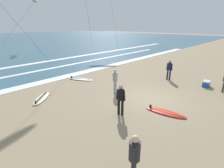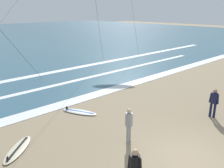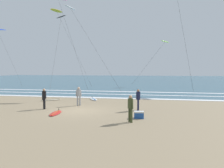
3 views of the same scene
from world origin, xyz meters
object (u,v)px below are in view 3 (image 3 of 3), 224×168
(surfer_left_near, at_px, (138,98))
(surfer_left_far, at_px, (79,94))
(kite_lime_low_near, at_px, (165,42))
(kite_yellow_mid_center, at_px, (57,11))
(surfboard_near_water, at_px, (51,100))
(kite_black_far_right, at_px, (61,17))
(surfboard_right_spare, at_px, (94,99))
(surfer_mid_group, at_px, (44,97))
(cooler_box, at_px, (139,115))
(kite_white_far_left, at_px, (70,8))
(surfer_foreground_main, at_px, (130,106))
(surfboard_foreground_flat, at_px, (56,113))

(surfer_left_near, relative_size, surfer_left_far, 1.00)
(surfer_left_near, distance_m, kite_lime_low_near, 28.90)
(kite_yellow_mid_center, bearing_deg, surfboard_near_water, -67.07)
(kite_lime_low_near, xyz_separation_m, kite_black_far_right, (-18.00, -6.27, 3.99))
(surfboard_right_spare, height_order, kite_lime_low_near, kite_lime_low_near)
(surfer_left_far, distance_m, kite_yellow_mid_center, 29.12)
(surfer_mid_group, relative_size, cooler_box, 2.44)
(surfboard_near_water, bearing_deg, surfer_mid_group, -69.39)
(kite_white_far_left, xyz_separation_m, kite_black_far_right, (-4.56, 7.16, 0.44))
(surfboard_near_water, relative_size, kite_white_far_left, 0.16)
(surfer_foreground_main, bearing_deg, surfer_left_near, 88.84)
(kite_white_far_left, height_order, kite_black_far_right, kite_black_far_right)
(surfer_left_near, bearing_deg, surfboard_near_water, 156.22)
(kite_black_far_right, height_order, cooler_box, kite_black_far_right)
(surfer_left_far, xyz_separation_m, surfer_foreground_main, (5.08, -5.35, 0.00))
(surfer_foreground_main, distance_m, kite_black_far_right, 32.00)
(surfer_left_far, relative_size, cooler_box, 2.44)
(kite_white_far_left, relative_size, kite_black_far_right, 0.96)
(kite_black_far_right, relative_size, cooler_box, 19.14)
(surfer_mid_group, height_order, kite_black_far_right, kite_black_far_right)
(cooler_box, bearing_deg, surfer_left_far, 143.06)
(surfer_left_near, height_order, kite_lime_low_near, kite_lime_low_near)
(surfer_mid_group, relative_size, surfer_left_near, 1.00)
(surfboard_foreground_flat, height_order, kite_black_far_right, kite_black_far_right)
(surfboard_foreground_flat, distance_m, kite_black_far_right, 28.81)
(surfer_mid_group, distance_m, surfer_left_far, 2.98)
(kite_black_far_right, bearing_deg, surfboard_near_water, -69.61)
(surfboard_near_water, bearing_deg, surfer_left_near, -23.78)
(surfboard_right_spare, xyz_separation_m, kite_yellow_mid_center, (-12.58, 18.88, 13.94))
(surfer_mid_group, xyz_separation_m, surfboard_foreground_flat, (1.69, -1.61, -0.91))
(surfer_left_far, xyz_separation_m, kite_white_far_left, (-5.85, 13.12, 10.84))
(surfer_left_far, bearing_deg, kite_white_far_left, 114.01)
(surfer_left_far, relative_size, kite_black_far_right, 0.13)
(surfboard_right_spare, relative_size, surfboard_foreground_flat, 0.99)
(cooler_box, bearing_deg, surfboard_foreground_flat, 176.92)
(kite_white_far_left, bearing_deg, surfboard_foreground_flat, -71.98)
(surfer_left_far, xyz_separation_m, kite_yellow_mid_center, (-12.41, 22.89, 13.03))
(surfer_mid_group, relative_size, surfboard_right_spare, 0.75)
(surfboard_foreground_flat, distance_m, cooler_box, 5.82)
(surfer_foreground_main, height_order, surfboard_foreground_flat, surfer_foreground_main)
(surfboard_foreground_flat, relative_size, cooler_box, 3.30)
(surfer_foreground_main, distance_m, kite_lime_low_near, 32.82)
(surfboard_near_water, xyz_separation_m, kite_yellow_mid_center, (-8.56, 20.23, 13.94))
(kite_lime_low_near, xyz_separation_m, kite_yellow_mid_center, (-20.01, -3.66, 5.74))
(kite_white_far_left, bearing_deg, surfboard_right_spare, -56.58)
(surfer_left_near, bearing_deg, cooler_box, -83.73)
(surfboard_foreground_flat, bearing_deg, surfer_left_far, 84.89)
(kite_white_far_left, height_order, cooler_box, kite_white_far_left)
(surfboard_near_water, bearing_deg, kite_white_far_left, 100.78)
(surfer_mid_group, bearing_deg, surfer_left_far, 47.14)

